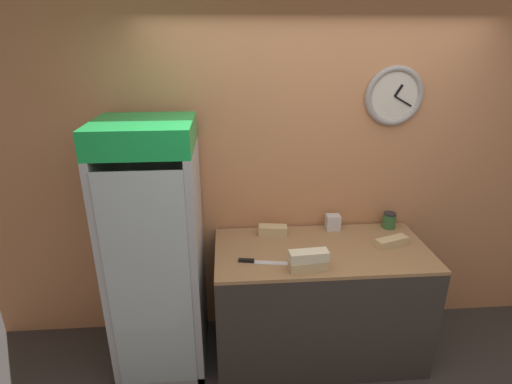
{
  "coord_description": "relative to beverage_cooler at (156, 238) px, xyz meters",
  "views": [
    {
      "loc": [
        -0.67,
        -1.58,
        2.36
      ],
      "look_at": [
        -0.48,
        0.95,
        1.36
      ],
      "focal_mm": 28.0,
      "sensor_mm": 36.0,
      "label": 1
    }
  ],
  "objects": [
    {
      "name": "sandwich_stack_middle",
      "position": [
        1.04,
        -0.35,
        0.01
      ],
      "size": [
        0.26,
        0.11,
        0.07
      ],
      "color": "beige",
      "rests_on": "sandwich_stack_bottom"
    },
    {
      "name": "condiment_jar",
      "position": [
        1.81,
        0.22,
        -0.03
      ],
      "size": [
        0.11,
        0.11,
        0.13
      ],
      "color": "#336B38",
      "rests_on": "prep_counter"
    },
    {
      "name": "sandwich_flat_right",
      "position": [
        0.86,
        0.17,
        -0.06
      ],
      "size": [
        0.23,
        0.12,
        0.07
      ],
      "color": "tan",
      "rests_on": "prep_counter"
    },
    {
      "name": "wall_back",
      "position": [
        1.2,
        0.34,
        0.34
      ],
      "size": [
        5.2,
        0.1,
        2.7
      ],
      "color": "tan",
      "rests_on": "ground_plane"
    },
    {
      "name": "sandwich_flat_left",
      "position": [
        1.71,
        -0.08,
        -0.06
      ],
      "size": [
        0.26,
        0.16,
        0.06
      ],
      "color": "tan",
      "rests_on": "prep_counter"
    },
    {
      "name": "beverage_cooler",
      "position": [
        0.0,
        0.0,
        0.0
      ],
      "size": [
        0.63,
        0.68,
        1.87
      ],
      "color": "#B2B7BC",
      "rests_on": "ground_plane"
    },
    {
      "name": "prep_counter",
      "position": [
        1.19,
        -0.08,
        -0.55
      ],
      "size": [
        1.55,
        0.75,
        0.92
      ],
      "color": "#332D28",
      "rests_on": "ground_plane"
    },
    {
      "name": "sandwich_stack_bottom",
      "position": [
        1.04,
        -0.35,
        -0.06
      ],
      "size": [
        0.27,
        0.12,
        0.07
      ],
      "color": "tan",
      "rests_on": "prep_counter"
    },
    {
      "name": "chefs_knife",
      "position": [
        0.7,
        -0.24,
        -0.09
      ],
      "size": [
        0.35,
        0.09,
        0.02
      ],
      "color": "silver",
      "rests_on": "prep_counter"
    },
    {
      "name": "napkin_dispenser",
      "position": [
        1.35,
        0.22,
        -0.03
      ],
      "size": [
        0.11,
        0.09,
        0.12
      ],
      "color": "silver",
      "rests_on": "prep_counter"
    }
  ]
}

